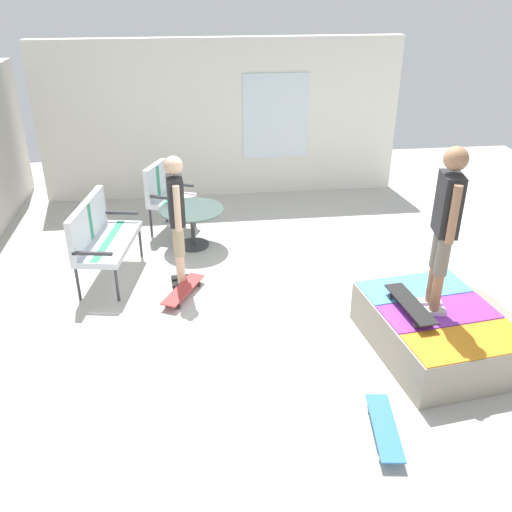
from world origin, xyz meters
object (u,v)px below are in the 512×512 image
Objects in this scene: skateboard_by_bench at (183,290)px; person_skater at (446,220)px; skateboard_on_ramp at (410,304)px; patio_bench at (99,233)px; patio_chair_near_house at (164,192)px; person_watching at (177,213)px; skateboard_spare at (384,427)px; patio_table at (192,220)px; skate_ramp at (438,331)px.

person_skater is at bearing -118.31° from skateboard_by_bench.
patio_bench is at bearing 58.76° from skateboard_on_ramp.
patio_chair_near_house is 4.42m from person_skater.
person_skater is at bearing -123.33° from person_watching.
skateboard_by_bench is at bearing -121.52° from patio_bench.
skateboard_spare is (-1.16, 0.84, -1.37)m from person_skater.
patio_table is at bearing 40.69° from person_skater.
patio_bench is at bearing 123.40° from patio_table.
patio_table is at bearing 21.28° from skateboard_spare.
person_skater is (-1.97, -3.52, 0.84)m from patio_bench.
skate_ramp is 0.46m from skateboard_on_ramp.
skateboard_spare is 1.37m from skateboard_on_ramp.
patio_chair_near_house is 0.60× the size of person_skater.
skate_ramp is at bearing -118.38° from skateboard_by_bench.
skateboard_by_bench is (1.41, 2.61, -0.15)m from skate_ramp.
patio_table is at bearing -6.42° from skateboard_by_bench.
patio_chair_near_house reaches higher than skateboard_on_ramp.
patio_chair_near_house is at bearing -29.39° from patio_bench.
person_watching is (-1.07, 0.18, 0.56)m from patio_table.
patio_bench is at bearing 60.73° from skate_ramp.
person_skater reaches higher than skateboard_by_bench.
skate_ramp is 1.18× the size of person_skater.
patio_table is 0.54× the size of person_watching.
person_skater is at bearing 59.78° from skate_ramp.
person_skater is at bearing -119.25° from patio_bench.
person_skater is 3.17m from skateboard_by_bench.
skateboard_on_ramp is (0.03, 0.33, 0.32)m from skate_ramp.
patio_bench is at bearing 40.60° from skateboard_spare.
person_watching reaches higher than patio_chair_near_house.
patio_chair_near_house is at bearing 32.49° from patio_table.
patio_bench is 4.13m from person_skater.
skateboard_on_ramp is at bearing -142.48° from patio_table.
skate_ramp is 2.45× the size of skateboard_on_ramp.
skateboard_on_ramp is (-0.02, 0.24, -0.90)m from person_skater.
patio_table is 4.20m from skateboard_spare.
patio_chair_near_house is 1.25× the size of skateboard_on_ramp.
skateboard_spare is at bearing -148.99° from person_watching.
person_skater reaches higher than patio_table.
person_skater reaches higher than patio_chair_near_house.
patio_chair_near_house is (1.38, -0.78, -0.00)m from patio_bench.
person_watching reaches higher than skateboard_on_ramp.
patio_table is at bearing 37.52° from skateboard_on_ramp.
patio_chair_near_house is 4.21m from skateboard_on_ramp.
person_skater is 2.11× the size of skateboard_by_bench.
patio_chair_near_house is at bearing 22.93° from skateboard_spare.
skateboard_spare is at bearing -146.31° from skateboard_by_bench.
skateboard_by_bench is at bearing -173.36° from patio_chair_near_house.
skateboard_on_ramp is (-1.69, -2.30, -0.41)m from person_watching.
skate_ramp is 2.44× the size of skateboard_spare.
patio_table reaches higher than skateboard_spare.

